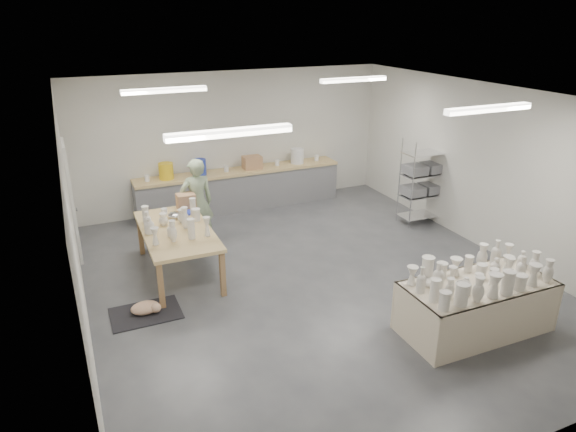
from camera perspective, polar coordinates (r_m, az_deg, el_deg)
name	(u,v)px	position (r m, az deg, el deg)	size (l,w,h in m)	color
room	(307,160)	(7.83, 2.12, 6.28)	(8.00, 8.02, 3.00)	#424449
back_counter	(240,188)	(11.52, -5.38, 3.12)	(4.60, 0.60, 1.24)	tan
wire_shelf	(423,180)	(10.94, 14.74, 3.87)	(0.88, 0.48, 1.80)	silver
drying_table	(476,303)	(7.59, 20.15, -9.03)	(2.08, 1.01, 1.10)	olive
work_table	(176,227)	(8.73, -12.29, -1.15)	(1.11, 2.18, 1.18)	tan
rug	(146,313)	(7.97, -15.53, -10.38)	(1.00, 0.70, 0.02)	black
cat	(147,308)	(7.91, -15.44, -9.78)	(0.45, 0.34, 0.18)	white
potter	(197,203)	(9.68, -10.07, 1.48)	(0.62, 0.40, 1.69)	#96AC85
red_stool	(195,225)	(10.12, -10.25, -1.01)	(0.37, 0.37, 0.32)	#A8181C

